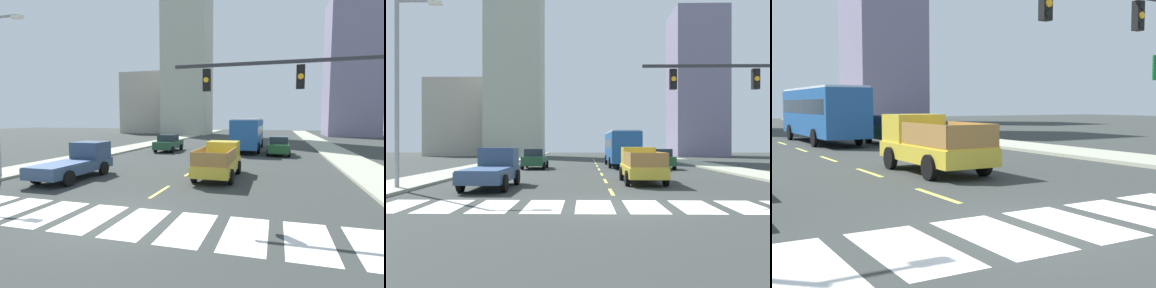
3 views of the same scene
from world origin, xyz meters
TOP-DOWN VIEW (x-y plane):
  - ground_plane at (0.00, 0.00)m, footprint 160.00×160.00m
  - sidewalk_right at (10.65, 18.00)m, footprint 3.03×110.00m
  - sidewalk_left at (-10.65, 18.00)m, footprint 3.03×110.00m
  - crosswalk_stripe_0 at (-7.77, 0.00)m, footprint 1.29×2.86m
  - crosswalk_stripe_1 at (-6.04, 0.00)m, footprint 1.29×2.86m
  - crosswalk_stripe_2 at (-4.32, 0.00)m, footprint 1.29×2.86m
  - crosswalk_stripe_3 at (-2.59, 0.00)m, footprint 1.29×2.86m
  - crosswalk_stripe_4 at (-0.86, 0.00)m, footprint 1.29×2.86m
  - crosswalk_stripe_5 at (0.86, 0.00)m, footprint 1.29×2.86m
  - crosswalk_stripe_6 at (2.59, 0.00)m, footprint 1.29×2.86m
  - crosswalk_stripe_7 at (4.32, 0.00)m, footprint 1.29×2.86m
  - lane_dash_0 at (0.00, 4.00)m, footprint 0.16×2.40m
  - lane_dash_1 at (0.00, 9.00)m, footprint 0.16×2.40m
  - lane_dash_2 at (0.00, 14.00)m, footprint 0.16×2.40m
  - lane_dash_3 at (0.00, 19.00)m, footprint 0.16×2.40m
  - lane_dash_4 at (0.00, 24.00)m, footprint 0.16×2.40m
  - lane_dash_5 at (0.00, 29.00)m, footprint 0.16×2.40m
  - lane_dash_6 at (0.00, 34.00)m, footprint 0.16×2.40m
  - lane_dash_7 at (0.00, 39.00)m, footprint 0.16×2.40m
  - pickup_stakebed at (1.96, 8.37)m, footprint 2.18×5.20m
  - pickup_dark at (-5.75, 5.82)m, footprint 2.18×5.20m
  - city_bus at (2.27, 23.38)m, footprint 2.72×10.80m
  - sedan_near_right at (-5.53, 19.94)m, footprint 2.02×4.40m
  - sedan_mid at (5.32, 19.90)m, footprint 2.02×4.40m
  - streetlight_left at (-9.77, 4.43)m, footprint 2.20×0.28m
  - tower_tall_centre at (-13.00, 51.39)m, footprint 9.15×7.94m
  - block_mid_left at (18.48, 54.42)m, footprint 8.77×9.20m
  - block_mid_right at (-23.68, 55.86)m, footprint 11.10×8.10m

SIDE VIEW (x-z plane):
  - ground_plane at x=0.00m, z-range 0.00..0.00m
  - lane_dash_0 at x=0.00m, z-range 0.00..0.01m
  - lane_dash_1 at x=0.00m, z-range 0.00..0.01m
  - lane_dash_2 at x=0.00m, z-range 0.00..0.01m
  - lane_dash_3 at x=0.00m, z-range 0.00..0.01m
  - lane_dash_4 at x=0.00m, z-range 0.00..0.01m
  - lane_dash_5 at x=0.00m, z-range 0.00..0.01m
  - lane_dash_6 at x=0.00m, z-range 0.00..0.01m
  - lane_dash_7 at x=0.00m, z-range 0.00..0.01m
  - crosswalk_stripe_0 at x=-7.77m, z-range 0.00..0.01m
  - crosswalk_stripe_1 at x=-6.04m, z-range 0.00..0.01m
  - crosswalk_stripe_2 at x=-4.32m, z-range 0.00..0.01m
  - crosswalk_stripe_3 at x=-2.59m, z-range 0.00..0.01m
  - crosswalk_stripe_4 at x=-0.86m, z-range 0.00..0.01m
  - crosswalk_stripe_5 at x=0.86m, z-range 0.00..0.01m
  - crosswalk_stripe_6 at x=2.59m, z-range 0.00..0.01m
  - crosswalk_stripe_7 at x=4.32m, z-range 0.00..0.01m
  - sidewalk_right at x=10.65m, z-range 0.00..0.15m
  - sidewalk_left at x=-10.65m, z-range 0.00..0.15m
  - sedan_near_right at x=-5.53m, z-range 0.00..1.72m
  - sedan_mid at x=5.32m, z-range 0.00..1.72m
  - pickup_dark at x=-5.75m, z-range -0.06..1.90m
  - pickup_stakebed at x=1.96m, z-range -0.04..1.92m
  - city_bus at x=2.27m, z-range 0.29..3.61m
  - streetlight_left at x=-9.77m, z-range 0.47..9.47m
  - block_mid_right at x=-23.68m, z-range 0.00..13.66m
  - block_mid_left at x=18.48m, z-range 0.00..25.31m
  - tower_tall_centre at x=-13.00m, z-range 0.00..50.81m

